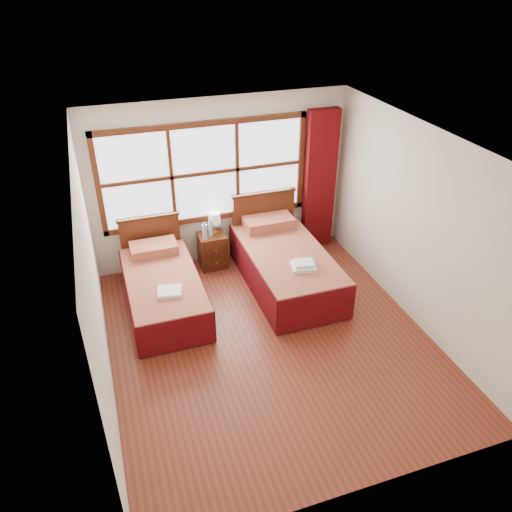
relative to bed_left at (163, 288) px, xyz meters
name	(u,v)px	position (x,y,z in m)	size (l,w,h in m)	color
floor	(270,340)	(1.17, -1.20, -0.29)	(4.50, 4.50, 0.00)	maroon
ceiling	(274,146)	(1.17, -1.20, 2.31)	(4.50, 4.50, 0.00)	white
wall_back	(221,182)	(1.17, 1.05, 1.01)	(4.00, 4.00, 0.00)	silver
wall_left	(94,286)	(-0.83, -1.20, 1.01)	(4.50, 4.50, 0.00)	silver
wall_right	(419,228)	(3.17, -1.20, 1.01)	(4.50, 4.50, 0.00)	silver
window	(205,173)	(0.92, 1.01, 1.21)	(3.16, 0.06, 1.56)	white
curtain	(320,181)	(2.77, 0.91, 0.88)	(0.50, 0.16, 2.30)	#60090B
bed_left	(163,288)	(0.00, 0.00, 0.00)	(1.00, 2.02, 0.96)	#3E1E0C
bed_right	(284,263)	(1.82, 0.00, 0.04)	(1.12, 2.18, 1.10)	#3E1E0C
nightstand	(213,250)	(0.92, 0.80, -0.02)	(0.42, 0.42, 0.56)	#522412
towels_left	(170,291)	(0.03, -0.46, 0.24)	(0.35, 0.32, 0.05)	white
towels_right	(304,265)	(1.87, -0.57, 0.33)	(0.38, 0.35, 0.10)	white
lamp	(215,219)	(0.99, 0.85, 0.51)	(0.18, 0.18, 0.35)	gold
bottle_near	(205,232)	(0.79, 0.71, 0.39)	(0.07, 0.07, 0.28)	#AAC9DA
bottle_far	(211,228)	(0.91, 0.79, 0.39)	(0.07, 0.07, 0.27)	#AAC9DA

